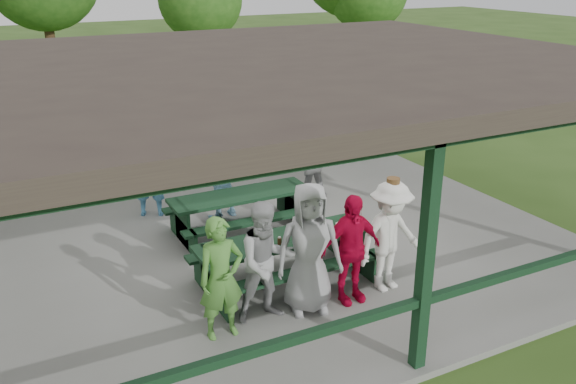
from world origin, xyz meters
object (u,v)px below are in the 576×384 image
contestant_grey_mid (309,248)px  farm_trailer (25,126)px  picnic_table_near (285,253)px  contestant_green (221,278)px  contestant_grey_left (267,262)px  contestant_red (351,249)px  pickup_truck (261,106)px  picnic_table_far (241,208)px  contestant_white_fedora (390,236)px  spectator_lblue (222,180)px  spectator_blue (148,170)px  spectator_grey (310,163)px

contestant_grey_mid → farm_trailer: (-2.75, 10.67, -0.43)m
picnic_table_near → contestant_green: (-1.37, -0.90, 0.35)m
contestant_grey_left → farm_trailer: contestant_grey_left is taller
contestant_grey_mid → contestant_red: size_ratio=1.15×
contestant_green → contestant_grey_mid: bearing=2.7°
contestant_green → pickup_truck: bearing=63.1°
picnic_table_far → contestant_white_fedora: contestant_white_fedora is taller
contestant_red → contestant_grey_left: bearing=175.8°
contestant_grey_left → contestant_white_fedora: 1.96m
picnic_table_far → contestant_green: contestant_green is taller
picnic_table_far → spectator_lblue: bearing=91.7°
contestant_grey_mid → spectator_blue: (-1.07, 4.40, -0.02)m
spectator_lblue → spectator_blue: (-1.23, 0.73, 0.17)m
spectator_lblue → farm_trailer: spectator_lblue is taller
contestant_red → farm_trailer: 11.26m
contestant_white_fedora → spectator_lblue: contestant_white_fedora is taller
contestant_grey_left → spectator_blue: (-0.45, 4.35, 0.07)m
contestant_green → contestant_grey_left: contestant_grey_left is taller
picnic_table_far → contestant_red: 2.97m
picnic_table_far → contestant_green: size_ratio=1.53×
spectator_lblue → spectator_blue: bearing=-46.0°
contestant_grey_left → contestant_red: (1.27, -0.11, -0.04)m
contestant_green → contestant_grey_mid: contestant_grey_mid is taller
contestant_green → pickup_truck: 10.51m
picnic_table_near → contestant_red: size_ratio=1.68×
spectator_lblue → pickup_truck: 6.55m
picnic_table_near → contestant_grey_left: 1.12m
contestant_green → spectator_blue: 4.46m
contestant_grey_left → farm_trailer: (-2.13, 10.62, -0.34)m
picnic_table_far → contestant_green: (-1.49, -2.90, 0.36)m
contestant_green → spectator_lblue: (1.47, 3.72, -0.08)m
spectator_blue → contestant_red: bearing=134.9°
contestant_green → contestant_grey_mid: size_ratio=0.88×
contestant_red → farm_trailer: (-3.39, 10.73, -0.30)m
picnic_table_far → contestant_grey_left: size_ratio=1.48×
contestant_red → spectator_lblue: size_ratio=1.09×
contestant_grey_left → spectator_lblue: bearing=81.0°
contestant_grey_left → contestant_grey_mid: contestant_grey_mid is taller
contestant_green → contestant_grey_mid: (1.32, 0.05, 0.11)m
contestant_white_fedora → farm_trailer: (-4.09, 10.71, -0.34)m
spectator_grey → farm_trailer: 8.42m
spectator_blue → contestant_white_fedora: bearing=142.4°
spectator_lblue → spectator_grey: size_ratio=1.01×
contestant_white_fedora → spectator_blue: 5.05m
contestant_red → spectator_lblue: (-0.49, 3.73, -0.07)m
picnic_table_near → spectator_blue: size_ratio=1.49×
contestant_grey_left → picnic_table_far: bearing=77.1°
contestant_grey_left → pickup_truck: size_ratio=0.31×
contestant_red → pickup_truck: 9.77m
spectator_blue → farm_trailer: spectator_blue is taller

